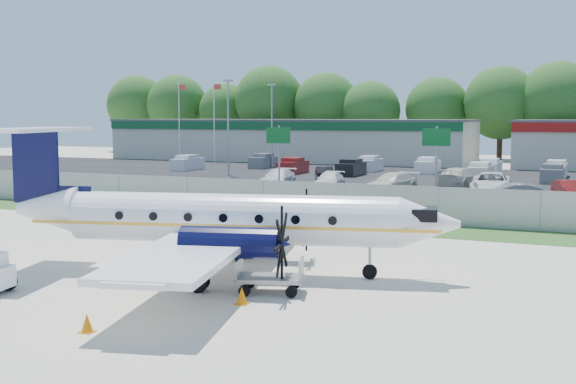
% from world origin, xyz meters
% --- Properties ---
extents(ground, '(170.00, 170.00, 0.00)m').
position_xyz_m(ground, '(0.00, 0.00, 0.00)').
color(ground, beige).
rests_on(ground, ground).
extents(grass_verge, '(170.00, 4.00, 0.02)m').
position_xyz_m(grass_verge, '(0.00, 12.00, 0.01)').
color(grass_verge, '#2D561E').
rests_on(grass_verge, ground).
extents(access_road, '(170.00, 8.00, 0.02)m').
position_xyz_m(access_road, '(0.00, 19.00, 0.01)').
color(access_road, black).
rests_on(access_road, ground).
extents(parking_lot, '(170.00, 32.00, 0.02)m').
position_xyz_m(parking_lot, '(0.00, 40.00, 0.01)').
color(parking_lot, black).
rests_on(parking_lot, ground).
extents(perimeter_fence, '(120.00, 0.06, 1.99)m').
position_xyz_m(perimeter_fence, '(0.00, 14.00, 1.00)').
color(perimeter_fence, gray).
rests_on(perimeter_fence, ground).
extents(building_west, '(46.40, 12.40, 5.24)m').
position_xyz_m(building_west, '(-24.00, 61.98, 2.63)').
color(building_west, '#BBB9A8').
rests_on(building_west, ground).
extents(sign_left, '(1.80, 0.26, 5.00)m').
position_xyz_m(sign_left, '(-8.00, 22.91, 3.61)').
color(sign_left, gray).
rests_on(sign_left, ground).
extents(sign_mid, '(1.80, 0.26, 5.00)m').
position_xyz_m(sign_mid, '(3.00, 22.91, 3.61)').
color(sign_mid, gray).
rests_on(sign_mid, ground).
extents(flagpole_west, '(1.06, 0.12, 10.00)m').
position_xyz_m(flagpole_west, '(-35.92, 55.00, 5.64)').
color(flagpole_west, white).
rests_on(flagpole_west, ground).
extents(flagpole_east, '(1.06, 0.12, 10.00)m').
position_xyz_m(flagpole_east, '(-30.92, 55.00, 5.64)').
color(flagpole_east, white).
rests_on(flagpole_east, ground).
extents(light_pole_nw, '(0.90, 0.35, 9.09)m').
position_xyz_m(light_pole_nw, '(-20.00, 38.00, 5.23)').
color(light_pole_nw, gray).
rests_on(light_pole_nw, ground).
extents(light_pole_sw, '(0.90, 0.35, 9.09)m').
position_xyz_m(light_pole_sw, '(-20.00, 48.00, 5.23)').
color(light_pole_sw, gray).
rests_on(light_pole_sw, ground).
extents(tree_line, '(112.00, 6.00, 14.00)m').
position_xyz_m(tree_line, '(0.00, 74.00, 0.00)').
color(tree_line, '#235318').
rests_on(tree_line, ground).
extents(aircraft, '(17.01, 16.64, 5.19)m').
position_xyz_m(aircraft, '(0.32, -0.58, 2.00)').
color(aircraft, white).
rests_on(aircraft, ground).
extents(baggage_cart_far, '(2.40, 1.85, 1.11)m').
position_xyz_m(baggage_cart_far, '(3.03, -2.49, 0.52)').
color(baggage_cart_far, gray).
rests_on(baggage_cart_far, ground).
extents(cone_nose, '(0.37, 0.37, 0.53)m').
position_xyz_m(cone_nose, '(2.84, -4.10, 0.25)').
color(cone_nose, orange).
rests_on(cone_nose, ground).
extents(cone_port_wing, '(0.35, 0.35, 0.50)m').
position_xyz_m(cone_port_wing, '(0.41, -8.23, 0.23)').
color(cone_port_wing, orange).
rests_on(cone_port_wing, ground).
extents(cone_starboard_wing, '(0.43, 0.43, 0.61)m').
position_xyz_m(cone_starboard_wing, '(3.58, 12.43, 0.29)').
color(cone_starboard_wing, orange).
rests_on(cone_starboard_wing, ground).
extents(road_car_west, '(4.80, 2.40, 1.51)m').
position_xyz_m(road_car_west, '(-17.11, 17.48, 0.00)').
color(road_car_west, silver).
rests_on(road_car_west, ground).
extents(road_car_mid, '(5.34, 2.83, 1.67)m').
position_xyz_m(road_car_mid, '(7.89, 21.08, 0.00)').
color(road_car_mid, '#595B5E').
rests_on(road_car_mid, ground).
extents(parked_car_a, '(2.52, 5.05, 1.41)m').
position_xyz_m(parked_car_a, '(-11.01, 29.54, 0.00)').
color(parked_car_a, silver).
rests_on(parked_car_a, ground).
extents(parked_car_b, '(2.36, 4.64, 1.29)m').
position_xyz_m(parked_car_b, '(-6.65, 29.59, 0.00)').
color(parked_car_b, silver).
rests_on(parked_car_b, ground).
extents(parked_car_c, '(3.45, 5.38, 1.45)m').
position_xyz_m(parked_car_c, '(-1.47, 28.93, 0.00)').
color(parked_car_c, beige).
rests_on(parked_car_c, ground).
extents(parked_car_d, '(3.36, 6.24, 1.66)m').
position_xyz_m(parked_car_d, '(5.59, 29.54, 0.00)').
color(parked_car_d, silver).
rests_on(parked_car_d, ground).
extents(parked_car_e, '(2.53, 4.11, 1.28)m').
position_xyz_m(parked_car_e, '(10.71, 29.43, 0.00)').
color(parked_car_e, maroon).
rests_on(parked_car_e, ground).
extents(parked_car_f, '(2.97, 4.32, 1.35)m').
position_xyz_m(parked_car_f, '(-9.13, 35.04, 0.00)').
color(parked_car_f, black).
rests_on(parked_car_f, ground).
extents(parked_car_g, '(3.35, 5.84, 1.59)m').
position_xyz_m(parked_car_g, '(2.52, 34.71, 0.00)').
color(parked_car_g, beige).
rests_on(parked_car_g, ground).
extents(far_parking_rows, '(56.00, 10.00, 1.60)m').
position_xyz_m(far_parking_rows, '(0.00, 45.00, 0.00)').
color(far_parking_rows, gray).
rests_on(far_parking_rows, ground).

